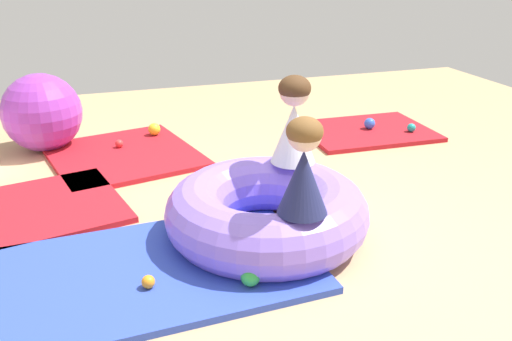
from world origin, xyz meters
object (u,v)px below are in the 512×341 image
object	(u,v)px
child_in_navy	(303,168)
inflatable_cushion	(267,212)
child_in_white	(294,121)
exercise_ball_large	(42,113)
play_ball_red	(119,144)
play_ball_teal	(411,128)
play_ball_blue	(370,123)
play_ball_yellow	(154,129)
play_ball_orange	(148,282)
play_ball_green	(250,277)

from	to	relation	value
child_in_navy	inflatable_cushion	bearing A→B (deg)	161.02
child_in_white	exercise_ball_large	size ratio (longest dim) A/B	0.84
child_in_white	play_ball_red	distance (m)	1.88
inflatable_cushion	play_ball_teal	world-z (taller)	inflatable_cushion
child_in_white	play_ball_blue	xyz separation A→B (m)	(1.29, 1.32, -0.53)
play_ball_blue	inflatable_cushion	bearing A→B (deg)	-134.25
child_in_white	play_ball_yellow	bearing A→B (deg)	-143.15
child_in_navy	play_ball_yellow	xyz separation A→B (m)	(-0.41, 2.45, -0.51)
inflatable_cushion	play_ball_blue	xyz separation A→B (m)	(1.57, 1.61, -0.09)
play_ball_orange	play_ball_blue	distance (m)	3.04
child_in_navy	play_ball_blue	bearing A→B (deg)	116.35
play_ball_orange	play_ball_green	bearing A→B (deg)	-15.65
inflatable_cushion	play_ball_teal	bearing A→B (deg)	36.80
child_in_navy	play_ball_yellow	distance (m)	2.53
play_ball_orange	play_ball_green	distance (m)	0.51
play_ball_yellow	play_ball_blue	size ratio (longest dim) A/B	1.06
inflatable_cushion	child_in_navy	xyz separation A→B (m)	(0.05, -0.40, 0.43)
play_ball_blue	child_in_white	bearing A→B (deg)	-134.45
child_in_white	play_ball_blue	world-z (taller)	child_in_white
play_ball_green	play_ball_yellow	bearing A→B (deg)	92.23
child_in_navy	play_ball_red	distance (m)	2.39
child_in_white	play_ball_orange	size ratio (longest dim) A/B	8.09
child_in_navy	play_ball_blue	distance (m)	2.57
play_ball_orange	play_ball_blue	size ratio (longest dim) A/B	0.67
play_ball_teal	exercise_ball_large	world-z (taller)	exercise_ball_large
play_ball_red	play_ball_green	xyz separation A→B (m)	(0.43, -2.30, 0.02)
play_ball_red	play_ball_orange	world-z (taller)	same
play_ball_orange	play_ball_green	xyz separation A→B (m)	(0.49, -0.14, 0.02)
inflatable_cushion	play_ball_yellow	bearing A→B (deg)	99.83
exercise_ball_large	play_ball_yellow	bearing A→B (deg)	-0.93
inflatable_cushion	child_in_navy	distance (m)	0.58
play_ball_red	play_ball_blue	size ratio (longest dim) A/B	0.66
play_ball_orange	play_ball_yellow	world-z (taller)	play_ball_yellow
play_ball_orange	play_ball_green	size ratio (longest dim) A/B	0.69
inflatable_cushion	play_ball_green	world-z (taller)	inflatable_cushion
exercise_ball_large	child_in_white	bearing A→B (deg)	-48.85
inflatable_cushion	play_ball_red	world-z (taller)	inflatable_cushion
inflatable_cushion	play_ball_orange	bearing A→B (deg)	-154.54
play_ball_orange	child_in_white	bearing A→B (deg)	32.35
inflatable_cushion	play_ball_green	xyz separation A→B (m)	(-0.26, -0.49, -0.09)
play_ball_red	play_ball_orange	bearing A→B (deg)	-91.58
play_ball_teal	inflatable_cushion	bearing A→B (deg)	-143.20
child_in_white	exercise_ball_large	world-z (taller)	child_in_white
inflatable_cushion	play_ball_teal	distance (m)	2.36
play_ball_green	play_ball_red	bearing A→B (deg)	100.61
inflatable_cushion	child_in_white	xyz separation A→B (m)	(0.28, 0.29, 0.45)
play_ball_teal	child_in_navy	bearing A→B (deg)	-135.40
play_ball_red	play_ball_yellow	size ratio (longest dim) A/B	0.62
play_ball_blue	play_ball_red	bearing A→B (deg)	174.95
inflatable_cushion	play_ball_teal	size ratio (longest dim) A/B	15.28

